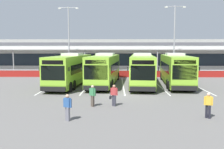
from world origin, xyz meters
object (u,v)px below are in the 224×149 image
at_px(pedestrian_child, 208,104).
at_px(coach_bus_left_centre, 105,70).
at_px(lamp_post_west, 69,36).
at_px(pedestrian_in_dark_coat, 68,106).
at_px(pedestrian_near_bin, 93,95).
at_px(lamp_post_centre, 174,36).
at_px(coach_bus_right_centre, 175,70).
at_px(pedestrian_with_handbag, 114,95).
at_px(coach_bus_leftmost, 71,70).
at_px(coach_bus_centre, 142,70).

bearing_deg(pedestrian_child, coach_bus_left_centre, 116.66).
bearing_deg(coach_bus_left_centre, lamp_post_west, 120.39).
distance_m(pedestrian_in_dark_coat, pedestrian_child, 8.69).
relative_size(pedestrian_in_dark_coat, pedestrian_near_bin, 1.00).
height_order(coach_bus_left_centre, lamp_post_centre, lamp_post_centre).
xyz_separation_m(coach_bus_right_centre, pedestrian_in_dark_coat, (-10.01, -15.06, -0.91)).
bearing_deg(pedestrian_with_handbag, coach_bus_right_centre, 56.94).
distance_m(coach_bus_right_centre, lamp_post_centre, 10.99).
height_order(coach_bus_left_centre, pedestrian_child, coach_bus_left_centre).
bearing_deg(pedestrian_near_bin, pedestrian_in_dark_coat, -107.28).
relative_size(coach_bus_left_centre, pedestrian_child, 7.61).
relative_size(pedestrian_child, pedestrian_near_bin, 1.00).
distance_m(coach_bus_leftmost, pedestrian_child, 17.62).
height_order(coach_bus_centre, coach_bus_right_centre, same).
bearing_deg(coach_bus_right_centre, pedestrian_with_handbag, -123.06).
distance_m(coach_bus_left_centre, lamp_post_west, 13.28).
bearing_deg(pedestrian_near_bin, pedestrian_child, -21.64).
height_order(coach_bus_left_centre, pedestrian_near_bin, coach_bus_left_centre).
relative_size(coach_bus_leftmost, lamp_post_west, 1.12).
distance_m(coach_bus_right_centre, pedestrian_in_dark_coat, 18.10).
relative_size(coach_bus_centre, lamp_post_west, 1.12).
height_order(pedestrian_child, lamp_post_centre, lamp_post_centre).
xyz_separation_m(coach_bus_leftmost, lamp_post_west, (-2.35, 11.41, 4.50)).
height_order(coach_bus_left_centre, coach_bus_centre, same).
distance_m(pedestrian_with_handbag, pedestrian_child, 6.72).
relative_size(pedestrian_with_handbag, lamp_post_west, 0.15).
height_order(pedestrian_near_bin, lamp_post_west, lamp_post_west).
bearing_deg(coach_bus_leftmost, pedestrian_child, -50.77).
height_order(coach_bus_centre, lamp_post_west, lamp_post_west).
bearing_deg(pedestrian_with_handbag, pedestrian_near_bin, -172.73).
relative_size(coach_bus_right_centre, pedestrian_near_bin, 7.61).
bearing_deg(pedestrian_with_handbag, coach_bus_leftmost, 116.49).
bearing_deg(lamp_post_west, coach_bus_centre, -46.09).
height_order(coach_bus_centre, pedestrian_near_bin, coach_bus_centre).
bearing_deg(pedestrian_with_handbag, lamp_post_centre, 66.06).
distance_m(coach_bus_left_centre, lamp_post_centre, 15.16).
bearing_deg(coach_bus_centre, pedestrian_child, -78.98).
xyz_separation_m(pedestrian_with_handbag, lamp_post_centre, (9.32, 20.99, 5.43)).
height_order(coach_bus_centre, pedestrian_with_handbag, coach_bus_centre).
distance_m(coach_bus_right_centre, pedestrian_near_bin, 14.45).
bearing_deg(coach_bus_centre, pedestrian_with_handbag, -106.87).
xyz_separation_m(pedestrian_with_handbag, pedestrian_near_bin, (-1.59, -0.20, 0.02)).
relative_size(coach_bus_leftmost, pedestrian_in_dark_coat, 7.61).
bearing_deg(lamp_post_west, pedestrian_child, -61.70).
xyz_separation_m(pedestrian_near_bin, lamp_post_west, (-5.97, 22.05, 5.42)).
height_order(coach_bus_left_centre, coach_bus_right_centre, same).
distance_m(pedestrian_with_handbag, pedestrian_in_dark_coat, 4.76).
distance_m(pedestrian_child, lamp_post_centre, 25.00).
height_order(pedestrian_child, lamp_post_west, lamp_post_west).
bearing_deg(pedestrian_child, lamp_post_west, 118.30).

